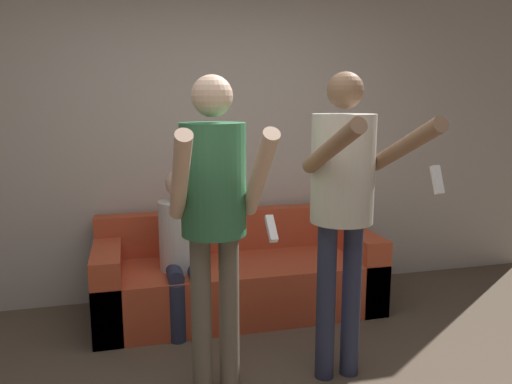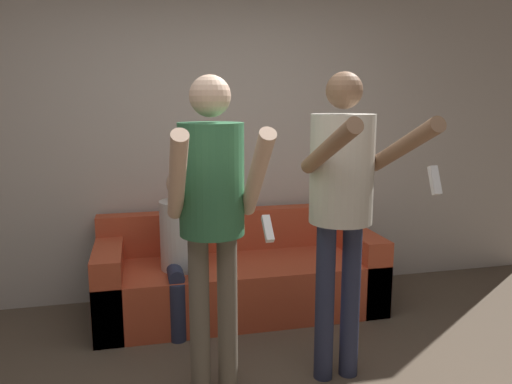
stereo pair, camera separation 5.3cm
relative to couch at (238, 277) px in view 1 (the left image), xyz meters
The scene contains 5 objects.
wall_back 1.20m from the couch, 117.91° to the left, with size 6.40×0.06×2.70m.
couch is the anchor object (origin of this frame).
person_standing_left 1.42m from the couch, 108.27° to the right, with size 0.46×0.65×1.74m.
person_standing_right 1.44m from the couch, 71.80° to the right, with size 0.47×0.80×1.76m.
person_seated 0.59m from the couch, 160.54° to the right, with size 0.32×0.54×1.14m.
Camera 1 is at (-0.55, -1.92, 1.61)m, focal length 35.00 mm.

